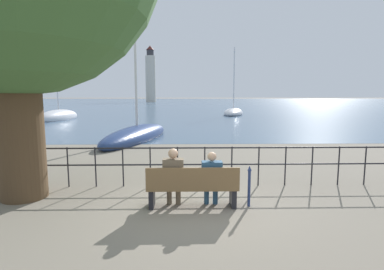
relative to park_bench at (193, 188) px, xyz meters
name	(u,v)px	position (x,y,z in m)	size (l,w,h in m)	color
ground_plane	(193,206)	(0.00, 0.06, -0.44)	(1000.00, 1000.00, 0.00)	gray
harbor_water	(185,101)	(0.00, 158.49, -0.43)	(600.00, 300.00, 0.01)	#47607A
park_bench	(193,188)	(0.00, 0.00, 0.00)	(1.94, 0.45, 0.90)	brown
seated_person_left	(173,175)	(-0.41, 0.08, 0.26)	(0.44, 0.35, 1.27)	brown
seated_person_right	(212,176)	(0.41, 0.08, 0.22)	(0.43, 0.35, 1.19)	navy
promenade_railing	(191,160)	(0.00, 1.55, 0.26)	(13.58, 0.04, 1.05)	black
closed_umbrella	(249,184)	(1.21, 0.04, 0.06)	(0.09, 0.09, 0.89)	navy
sailboat_0	(233,113)	(6.03, 32.09, -0.16)	(3.93, 7.42, 8.81)	silver
sailboat_1	(59,116)	(-12.82, 24.14, -0.07)	(2.66, 6.67, 11.51)	silver
sailboat_2	(137,135)	(-2.78, 10.14, -0.17)	(3.50, 8.26, 9.07)	navy
harbor_lighthouse	(151,76)	(-14.11, 117.26, 10.05)	(4.03, 4.03, 22.54)	beige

